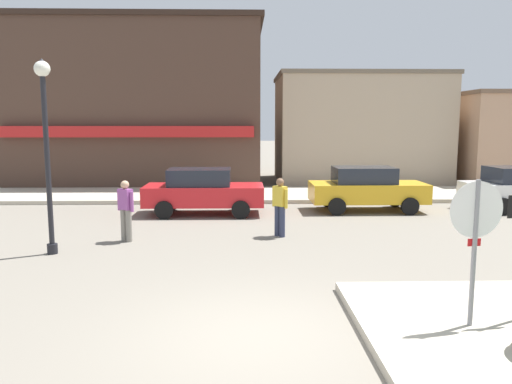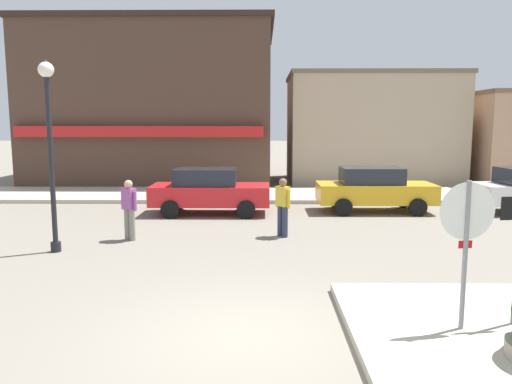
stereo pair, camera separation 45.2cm
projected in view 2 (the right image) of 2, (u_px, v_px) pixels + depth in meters
The scene contains 10 objects.
ground_plane at pixel (246, 335), 7.33m from camera, with size 160.00×160.00×0.00m, color gray.
kerb_far at pixel (257, 195), 21.12m from camera, with size 80.00×4.00×0.15m, color #B7AD99.
stop_sign at pixel (466, 236), 7.02m from camera, with size 0.82×0.12×2.30m.
lamp_post at pixel (49, 129), 11.66m from camera, with size 0.36×0.36×4.54m.
parked_car_nearest at pixel (209, 190), 16.97m from camera, with size 4.00×1.88×1.56m.
parked_car_second at pixel (374, 189), 17.40m from camera, with size 4.01×1.89×1.56m.
pedestrian_crossing_near at pixel (283, 205), 13.55m from camera, with size 0.43×0.47×1.61m.
pedestrian_crossing_far at pixel (129, 208), 13.15m from camera, with size 0.51×0.38×1.61m.
building_corner_shop at pixel (158, 105), 26.72m from camera, with size 12.30×8.78×8.03m.
building_storefront_left_near at pixel (370, 128), 26.28m from camera, with size 8.60×5.87×5.59m.
Camera 2 is at (0.23, -6.96, 3.09)m, focal length 35.00 mm.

